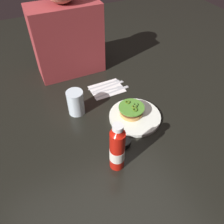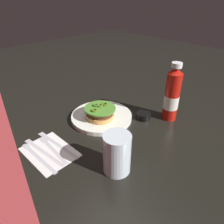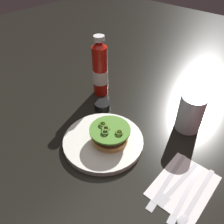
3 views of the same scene
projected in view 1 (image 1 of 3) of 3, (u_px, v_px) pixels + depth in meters
ground_plane at (126, 119)px, 1.08m from camera, size 3.00×3.00×0.00m
dinner_plate at (135, 117)px, 1.08m from camera, size 0.25×0.25×0.02m
burger_sandwich at (131, 110)px, 1.06m from camera, size 0.12×0.12×0.05m
ketchup_bottle at (117, 149)px, 0.83m from camera, size 0.06×0.06×0.24m
water_glass at (76, 102)px, 1.07m from camera, size 0.08×0.08×0.13m
condiment_cup at (124, 143)px, 0.96m from camera, size 0.06×0.06×0.03m
napkin at (107, 89)px, 1.24m from camera, size 0.18×0.14×0.00m
butter_knife at (114, 91)px, 1.23m from camera, size 0.21×0.03×0.00m
fork_utensil at (111, 89)px, 1.24m from camera, size 0.18×0.03×0.00m
steak_knife at (110, 86)px, 1.26m from camera, size 0.20×0.04×0.00m
spoon_utensil at (109, 83)px, 1.28m from camera, size 0.20×0.03×0.00m
diner_person at (67, 33)px, 1.21m from camera, size 0.37×0.18×0.56m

